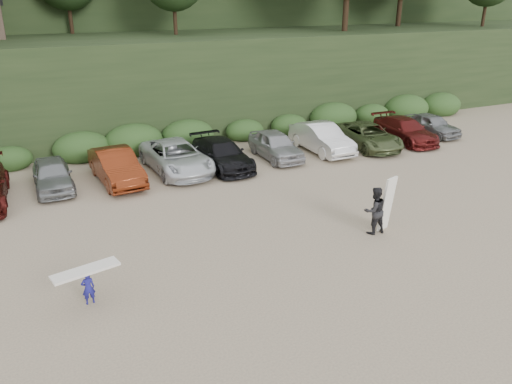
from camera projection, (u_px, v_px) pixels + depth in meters
ground at (292, 255)px, 17.56m from camera, size 120.00×120.00×0.00m
parked_cars at (167, 161)px, 24.99m from camera, size 36.77×6.56×1.63m
child_surfer at (87, 280)px, 14.52m from camera, size 2.00×0.94×1.16m
adult_surfer at (376, 210)px, 18.85m from camera, size 1.37×0.74×2.20m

